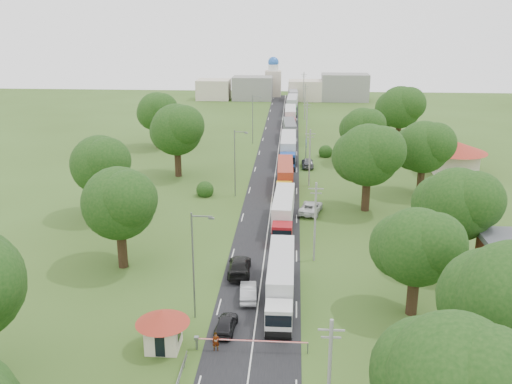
# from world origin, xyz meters

# --- Properties ---
(ground) EXTENTS (260.00, 260.00, 0.00)m
(ground) POSITION_xyz_m (0.00, 0.00, 0.00)
(ground) COLOR #324B19
(ground) RESTS_ON ground
(road) EXTENTS (8.00, 200.00, 0.04)m
(road) POSITION_xyz_m (0.00, 20.00, 0.00)
(road) COLOR black
(road) RESTS_ON ground
(boom_barrier) EXTENTS (9.22, 0.35, 1.18)m
(boom_barrier) POSITION_xyz_m (-1.36, -25.00, 0.89)
(boom_barrier) COLOR slate
(boom_barrier) RESTS_ON ground
(guard_booth) EXTENTS (4.40, 4.40, 3.45)m
(guard_booth) POSITION_xyz_m (-7.20, -25.00, 2.16)
(guard_booth) COLOR beige
(guard_booth) RESTS_ON ground
(info_sign) EXTENTS (0.12, 3.10, 4.10)m
(info_sign) POSITION_xyz_m (5.20, 35.00, 3.00)
(info_sign) COLOR slate
(info_sign) RESTS_ON ground
(pole_0) EXTENTS (1.60, 0.24, 9.00)m
(pole_0) POSITION_xyz_m (5.50, -35.00, 4.68)
(pole_0) COLOR gray
(pole_0) RESTS_ON ground
(pole_1) EXTENTS (1.60, 0.24, 9.00)m
(pole_1) POSITION_xyz_m (5.50, -7.00, 4.68)
(pole_1) COLOR gray
(pole_1) RESTS_ON ground
(pole_2) EXTENTS (1.60, 0.24, 9.00)m
(pole_2) POSITION_xyz_m (5.50, 21.00, 4.68)
(pole_2) COLOR gray
(pole_2) RESTS_ON ground
(pole_3) EXTENTS (1.60, 0.24, 9.00)m
(pole_3) POSITION_xyz_m (5.50, 49.00, 4.68)
(pole_3) COLOR gray
(pole_3) RESTS_ON ground
(pole_4) EXTENTS (1.60, 0.24, 9.00)m
(pole_4) POSITION_xyz_m (5.50, 77.00, 4.68)
(pole_4) COLOR gray
(pole_4) RESTS_ON ground
(pole_5) EXTENTS (1.60, 0.24, 9.00)m
(pole_5) POSITION_xyz_m (5.50, 105.00, 4.68)
(pole_5) COLOR gray
(pole_5) RESTS_ON ground
(lamp_0) EXTENTS (2.03, 0.22, 10.00)m
(lamp_0) POSITION_xyz_m (-5.35, -20.00, 5.55)
(lamp_0) COLOR slate
(lamp_0) RESTS_ON ground
(lamp_1) EXTENTS (2.03, 0.22, 10.00)m
(lamp_1) POSITION_xyz_m (-5.35, 15.00, 5.55)
(lamp_1) COLOR slate
(lamp_1) RESTS_ON ground
(lamp_2) EXTENTS (2.03, 0.22, 10.00)m
(lamp_2) POSITION_xyz_m (-5.35, 50.00, 5.55)
(lamp_2) COLOR slate
(lamp_2) RESTS_ON ground
(tree_0) EXTENTS (8.80, 8.80, 11.07)m
(tree_0) POSITION_xyz_m (11.99, -37.84, 7.22)
(tree_0) COLOR #382616
(tree_0) RESTS_ON ground
(tree_2) EXTENTS (8.00, 8.00, 10.10)m
(tree_2) POSITION_xyz_m (13.99, -17.86, 6.60)
(tree_2) COLOR #382616
(tree_2) RESTS_ON ground
(tree_3) EXTENTS (8.80, 8.80, 11.07)m
(tree_3) POSITION_xyz_m (19.99, -7.84, 7.22)
(tree_3) COLOR #382616
(tree_3) RESTS_ON ground
(tree_4) EXTENTS (9.60, 9.60, 12.05)m
(tree_4) POSITION_xyz_m (12.99, 10.17, 7.85)
(tree_4) COLOR #382616
(tree_4) RESTS_ON ground
(tree_5) EXTENTS (8.80, 8.80, 11.07)m
(tree_5) POSITION_xyz_m (21.99, 18.16, 7.22)
(tree_5) COLOR #382616
(tree_5) RESTS_ON ground
(tree_6) EXTENTS (8.00, 8.00, 10.10)m
(tree_6) POSITION_xyz_m (14.99, 35.14, 6.60)
(tree_6) COLOR #382616
(tree_6) RESTS_ON ground
(tree_7) EXTENTS (9.60, 9.60, 12.05)m
(tree_7) POSITION_xyz_m (23.99, 50.17, 7.85)
(tree_7) COLOR #382616
(tree_7) RESTS_ON ground
(tree_10) EXTENTS (8.80, 8.80, 11.07)m
(tree_10) POSITION_xyz_m (-15.01, -9.84, 7.22)
(tree_10) COLOR #382616
(tree_10) RESTS_ON ground
(tree_11) EXTENTS (8.80, 8.80, 11.07)m
(tree_11) POSITION_xyz_m (-22.01, 5.16, 7.22)
(tree_11) COLOR #382616
(tree_11) RESTS_ON ground
(tree_12) EXTENTS (9.60, 9.60, 12.05)m
(tree_12) POSITION_xyz_m (-16.01, 25.17, 7.85)
(tree_12) COLOR #382616
(tree_12) RESTS_ON ground
(tree_13) EXTENTS (8.80, 8.80, 11.07)m
(tree_13) POSITION_xyz_m (-24.01, 45.16, 7.22)
(tree_13) COLOR #382616
(tree_13) RESTS_ON ground
(house_cream) EXTENTS (10.08, 10.08, 5.80)m
(house_cream) POSITION_xyz_m (30.00, 30.00, 3.64)
(house_cream) COLOR beige
(house_cream) RESTS_ON ground
(distant_town) EXTENTS (52.00, 8.00, 8.00)m
(distant_town) POSITION_xyz_m (0.68, 110.00, 3.49)
(distant_town) COLOR gray
(distant_town) RESTS_ON ground
(church) EXTENTS (5.00, 5.00, 12.30)m
(church) POSITION_xyz_m (-4.00, 118.00, 5.39)
(church) COLOR beige
(church) RESTS_ON ground
(truck_0) EXTENTS (2.41, 14.06, 3.90)m
(truck_0) POSITION_xyz_m (2.07, -16.08, 2.07)
(truck_0) COLOR silver
(truck_0) RESTS_ON ground
(truck_1) EXTENTS (2.74, 14.06, 3.89)m
(truck_1) POSITION_xyz_m (1.88, 2.95, 2.06)
(truck_1) COLOR maroon
(truck_1) RESTS_ON ground
(truck_2) EXTENTS (2.56, 13.62, 3.77)m
(truck_2) POSITION_xyz_m (1.77, 19.51, 2.00)
(truck_2) COLOR yellow
(truck_2) RESTS_ON ground
(truck_3) EXTENTS (2.73, 15.71, 4.36)m
(truck_3) POSITION_xyz_m (2.01, 36.48, 2.31)
(truck_3) COLOR #1A449E
(truck_3) RESTS_ON ground
(truck_4) EXTENTS (3.03, 13.97, 3.86)m
(truck_4) POSITION_xyz_m (2.03, 53.60, 2.05)
(truck_4) COLOR beige
(truck_4) RESTS_ON ground
(truck_5) EXTENTS (2.63, 14.70, 4.07)m
(truck_5) POSITION_xyz_m (2.02, 70.02, 2.16)
(truck_5) COLOR red
(truck_5) RESTS_ON ground
(truck_6) EXTENTS (2.96, 15.18, 4.20)m
(truck_6) POSITION_xyz_m (2.32, 87.26, 2.23)
(truck_6) COLOR #246125
(truck_6) RESTS_ON ground
(truck_7) EXTENTS (3.04, 14.24, 3.93)m
(truck_7) POSITION_xyz_m (2.39, 103.70, 2.09)
(truck_7) COLOR silver
(truck_7) RESTS_ON ground
(car_lane_front) EXTENTS (1.91, 4.13, 1.37)m
(car_lane_front) POSITION_xyz_m (-2.44, -22.06, 0.69)
(car_lane_front) COLOR black
(car_lane_front) RESTS_ON ground
(car_lane_mid) EXTENTS (1.88, 4.53, 1.46)m
(car_lane_mid) POSITION_xyz_m (-1.00, -16.21, 0.73)
(car_lane_mid) COLOR #A4A5AC
(car_lane_mid) RESTS_ON ground
(car_lane_rear) EXTENTS (2.56, 5.81, 1.66)m
(car_lane_rear) POSITION_xyz_m (-2.36, -10.88, 0.83)
(car_lane_rear) COLOR black
(car_lane_rear) RESTS_ON ground
(car_verge_near) EXTENTS (3.71, 6.04, 1.56)m
(car_verge_near) POSITION_xyz_m (5.50, 8.43, 0.78)
(car_verge_near) COLOR silver
(car_verge_near) RESTS_ON ground
(car_verge_far) EXTENTS (2.18, 5.00, 1.68)m
(car_verge_far) POSITION_xyz_m (5.50, 32.08, 0.84)
(car_verge_far) COLOR #55565C
(car_verge_far) RESTS_ON ground
(pedestrian_near) EXTENTS (0.65, 0.49, 1.62)m
(pedestrian_near) POSITION_xyz_m (-2.90, -25.09, 0.81)
(pedestrian_near) COLOR gray
(pedestrian_near) RESTS_ON ground
(pedestrian_booth) EXTENTS (1.19, 1.15, 1.93)m
(pedestrian_booth) POSITION_xyz_m (-6.50, -26.00, 0.96)
(pedestrian_booth) COLOR gray
(pedestrian_booth) RESTS_ON ground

